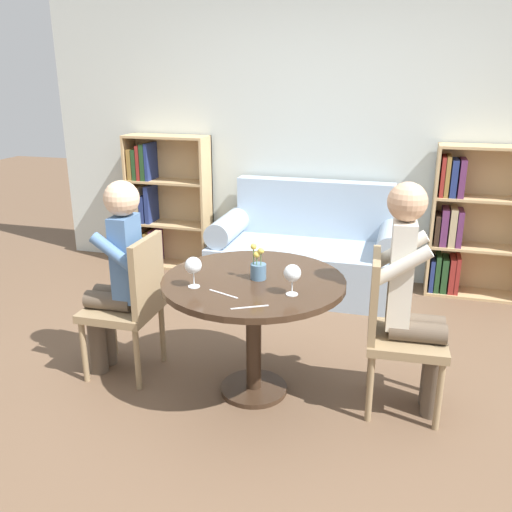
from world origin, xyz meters
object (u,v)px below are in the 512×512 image
at_px(bookshelf_right, 467,225).
at_px(wine_glass_right, 292,274).
at_px(bookshelf_left, 160,203).
at_px(flower_vase, 258,268).
at_px(couch, 307,255).
at_px(chair_right, 394,327).
at_px(person_left, 116,273).
at_px(person_right, 413,295).
at_px(wine_glass_left, 193,266).
at_px(chair_left, 132,301).

height_order(bookshelf_right, wine_glass_right, bookshelf_right).
height_order(bookshelf_left, flower_vase, bookshelf_left).
height_order(couch, chair_right, couch).
distance_m(person_left, person_right, 1.74).
bearing_deg(bookshelf_right, person_right, -102.87).
relative_size(person_left, flower_vase, 5.88).
xyz_separation_m(couch, bookshelf_right, (1.30, 0.27, 0.30)).
bearing_deg(person_left, wine_glass_right, 80.76).
xyz_separation_m(chair_right, person_right, (0.09, 0.01, 0.20)).
xyz_separation_m(bookshelf_left, wine_glass_left, (1.23, -2.18, 0.22)).
height_order(person_left, wine_glass_right, person_left).
height_order(couch, chair_left, couch).
distance_m(bookshelf_left, bookshelf_right, 2.81).
bearing_deg(chair_right, wine_glass_left, 101.05).
relative_size(couch, wine_glass_left, 9.60).
distance_m(bookshelf_left, flower_vase, 2.51).
distance_m(couch, person_right, 1.89).
height_order(bookshelf_left, chair_left, bookshelf_left).
xyz_separation_m(chair_left, person_right, (1.65, 0.07, 0.20)).
relative_size(chair_right, wine_glass_left, 5.33).
bearing_deg(couch, bookshelf_right, 11.64).
relative_size(person_left, person_right, 0.95).
xyz_separation_m(chair_left, person_left, (-0.09, -0.00, 0.17)).
relative_size(bookshelf_left, bookshelf_right, 1.00).
distance_m(chair_left, flower_vase, 0.86).
distance_m(bookshelf_left, person_left, 2.08).
xyz_separation_m(couch, wine_glass_left, (-0.28, -1.91, 0.53)).
height_order(chair_left, chair_right, same).
xyz_separation_m(chair_left, wine_glass_left, (0.50, -0.21, 0.34)).
bearing_deg(wine_glass_left, wine_glass_right, 4.03).
bearing_deg(couch, person_left, -116.94).
distance_m(chair_left, wine_glass_left, 0.64).
relative_size(bookshelf_left, wine_glass_left, 7.54).
relative_size(person_left, wine_glass_right, 7.50).
xyz_separation_m(bookshelf_right, wine_glass_right, (-1.05, -2.14, 0.23)).
bearing_deg(wine_glass_right, chair_left, 170.65).
xyz_separation_m(wine_glass_left, wine_glass_right, (0.53, 0.04, -0.00)).
relative_size(chair_right, person_left, 0.73).
bearing_deg(wine_glass_right, wine_glass_left, -175.97).
distance_m(bookshelf_right, chair_left, 2.87).
relative_size(couch, bookshelf_right, 1.27).
bearing_deg(bookshelf_right, wine_glass_right, -116.01).
bearing_deg(bookshelf_right, chair_right, -105.24).
bearing_deg(wine_glass_left, person_left, 160.76).
distance_m(person_right, flower_vase, 0.85).
distance_m(person_left, wine_glass_right, 1.15).
xyz_separation_m(person_left, wine_glass_right, (1.12, -0.17, 0.17)).
bearing_deg(chair_left, person_right, 91.77).
relative_size(bookshelf_right, chair_left, 1.41).
bearing_deg(wine_glass_right, couch, 97.71).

